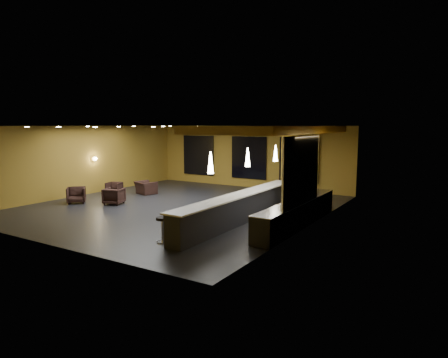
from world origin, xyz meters
The scene contains 36 objects.
floor centered at (0.00, 0.00, -0.05)m, with size 12.00×13.00×0.10m, color black.
ceiling centered at (0.00, 0.00, 3.55)m, with size 12.00×13.00×0.10m, color black.
wall_back centered at (0.00, 6.55, 1.75)m, with size 12.00×0.10×3.50m, color olive.
wall_front centered at (0.00, -6.55, 1.75)m, with size 12.00×0.10×3.50m, color olive.
wall_left centered at (-6.05, 0.00, 1.75)m, with size 0.10×13.00×3.50m, color olive.
wall_right centered at (6.05, 0.00, 1.75)m, with size 0.10×13.00×3.50m, color olive.
wood_soffit centered at (4.00, 1.00, 3.36)m, with size 3.60×8.00×0.28m, color olive.
window_left centered at (-3.50, 6.44, 1.70)m, with size 2.20×0.06×2.40m, color black.
window_center centered at (0.00, 6.44, 1.70)m, with size 2.20×0.06×2.40m, color black.
window_right centered at (3.00, 6.44, 1.70)m, with size 2.20×0.06×2.40m, color black.
tile_backsplash centered at (5.96, -1.00, 2.00)m, with size 0.06×3.20×2.40m, color white.
bar_counter centered at (3.65, -1.00, 0.50)m, with size 0.60×8.00×1.00m, color black.
bar_top centered at (3.65, -1.00, 1.02)m, with size 0.78×8.10×0.05m, color silver.
prep_counter centered at (5.65, -0.50, 0.43)m, with size 0.70×6.00×0.86m, color black.
prep_top centered at (5.65, -0.50, 0.89)m, with size 0.72×6.00×0.03m, color silver.
wall_shelf_lower centered at (5.82, -1.20, 1.60)m, with size 0.30×1.50×0.03m, color silver.
wall_shelf_upper centered at (5.82, -1.20, 2.05)m, with size 0.30×1.50×0.03m, color silver.
column centered at (3.65, 3.60, 1.75)m, with size 0.60×0.60×3.50m, color olive.
wall_sconce centered at (-5.88, 0.50, 1.80)m, with size 0.22×0.22×0.22m, color #FFE5B2.
pendant_0 centered at (3.65, -3.00, 2.35)m, with size 0.20×0.20×0.70m, color white.
pendant_1 centered at (3.65, -0.50, 2.35)m, with size 0.20×0.20×0.70m, color white.
pendant_2 centered at (3.65, 2.00, 2.35)m, with size 0.20×0.20×0.70m, color white.
staff_a centered at (4.50, 1.36, 0.88)m, with size 0.64×0.42×1.77m, color black.
staff_b centered at (4.78, 2.35, 0.93)m, with size 0.91×0.71×1.87m, color black.
staff_c centered at (4.86, 2.31, 0.81)m, with size 0.79×0.51×1.61m, color black.
armchair_a centered at (-4.48, -1.84, 0.37)m, with size 0.79×0.81×0.74m, color black.
armchair_b centered at (-2.80, -1.13, 0.37)m, with size 0.79×0.81×0.74m, color black.
armchair_c centered at (-4.74, 0.69, 0.32)m, with size 0.68×0.70×0.64m, color black.
armchair_d centered at (-3.46, 1.65, 0.33)m, with size 1.00×0.88×0.65m, color black.
bar_stool_0 centered at (2.92, -4.55, 0.50)m, with size 0.40×0.40×0.78m.
bar_stool_1 centered at (2.79, -3.40, 0.51)m, with size 0.40×0.40×0.80m.
bar_stool_2 centered at (2.98, -2.26, 0.53)m, with size 0.42×0.42×0.83m.
bar_stool_3 centered at (2.77, -0.87, 0.49)m, with size 0.39×0.39×0.77m.
bar_stool_4 centered at (2.91, 0.06, 0.52)m, with size 0.41×0.41×0.82m.
bar_stool_5 centered at (2.75, 1.29, 0.48)m, with size 0.38×0.38×0.74m.
bar_stool_6 centered at (2.85, 2.50, 0.53)m, with size 0.42×0.42×0.82m.
Camera 1 is at (10.65, -13.57, 3.54)m, focal length 32.00 mm.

